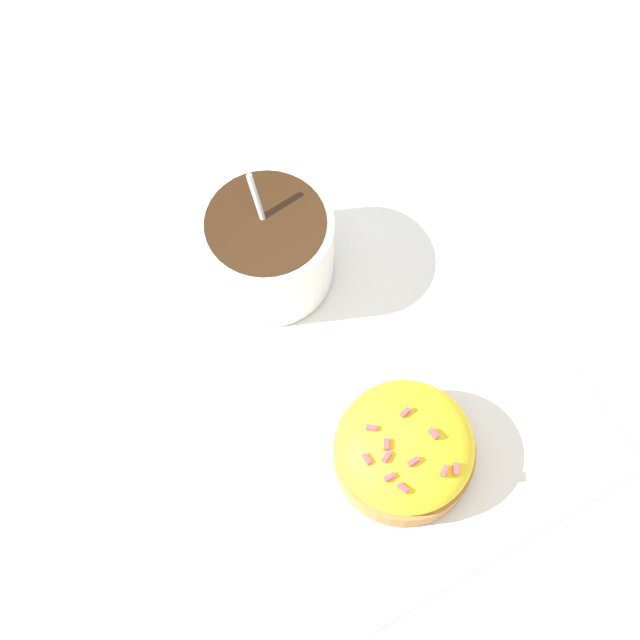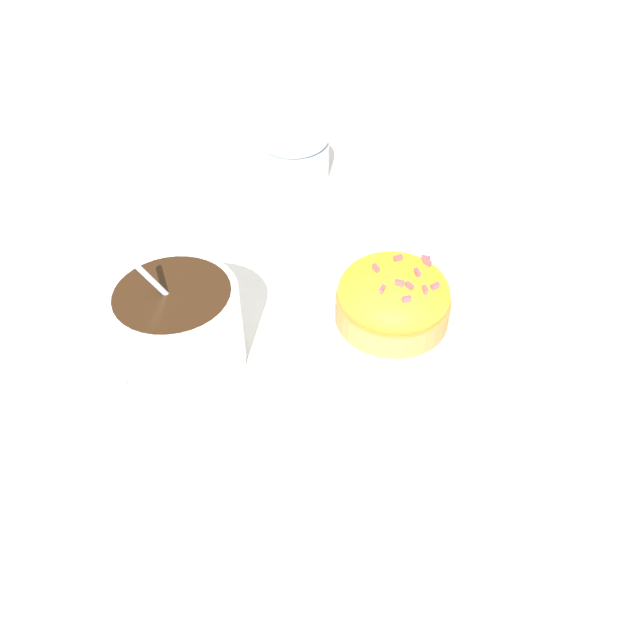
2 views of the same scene
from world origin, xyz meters
TOP-DOWN VIEW (x-y plane):
  - ground_plane at (0.00, 0.00)m, footprint 3.00×3.00m
  - paper_napkin at (0.00, 0.00)m, footprint 0.36×0.32m
  - coffee_cup at (0.09, -0.01)m, footprint 0.11×0.09m
  - frosted_pastry at (-0.08, -0.01)m, footprint 0.09×0.09m
  - sugar_bowl at (-0.07, -0.25)m, footprint 0.07×0.07m

SIDE VIEW (x-z plane):
  - ground_plane at x=0.00m, z-range 0.00..0.00m
  - paper_napkin at x=0.00m, z-range 0.00..0.00m
  - frosted_pastry at x=-0.08m, z-range 0.00..0.05m
  - sugar_bowl at x=-0.07m, z-range 0.00..0.06m
  - coffee_cup at x=0.09m, z-range -0.01..0.09m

